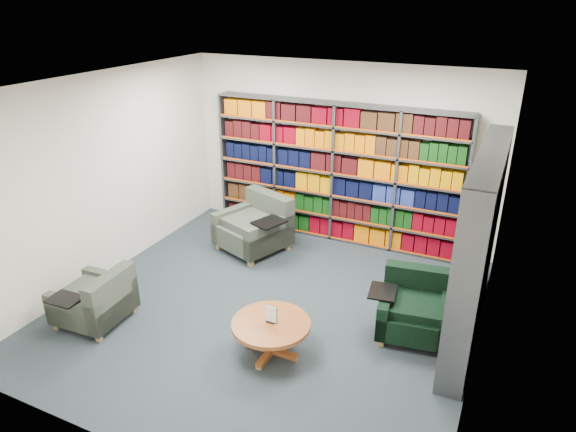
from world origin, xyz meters
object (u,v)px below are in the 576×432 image
at_px(chair_teal_left, 257,228).
at_px(chair_teal_front, 98,302).
at_px(chair_green_right, 415,309).
at_px(coffee_table, 271,329).

distance_m(chair_teal_left, chair_teal_front, 2.72).
distance_m(chair_green_right, chair_teal_front, 3.80).
bearing_deg(chair_teal_left, chair_teal_front, -106.94).
bearing_deg(coffee_table, chair_green_right, 39.45).
bearing_deg(chair_teal_front, chair_teal_left, 73.06).
xyz_separation_m(chair_teal_left, chair_teal_front, (-0.79, -2.60, -0.06)).
bearing_deg(chair_teal_front, coffee_table, 9.19).
height_order(chair_teal_left, chair_teal_front, chair_teal_left).
distance_m(chair_teal_left, coffee_table, 2.64).
relative_size(chair_teal_left, coffee_table, 1.43).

